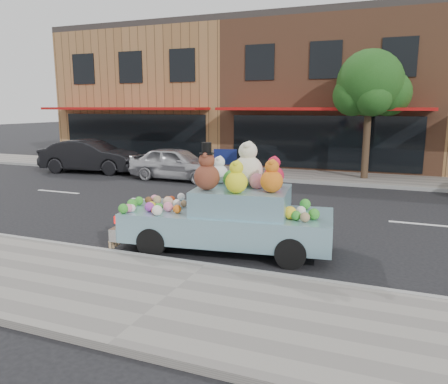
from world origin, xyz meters
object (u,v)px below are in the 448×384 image
at_px(street_tree, 370,89).
at_px(car_dark, 91,156).
at_px(car_silver, 177,163).
at_px(art_car, 230,213).

relative_size(street_tree, car_dark, 1.14).
bearing_deg(car_silver, art_car, -144.36).
bearing_deg(street_tree, art_car, -101.19).
distance_m(car_silver, car_dark, 4.66).
relative_size(car_silver, art_car, 0.86).
xyz_separation_m(car_silver, art_car, (5.27, -7.65, 0.13)).
bearing_deg(car_silver, car_dark, 86.33).
height_order(car_silver, car_dark, car_dark).
bearing_deg(car_dark, art_car, -137.14).
xyz_separation_m(street_tree, car_silver, (-7.31, -2.63, -3.01)).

